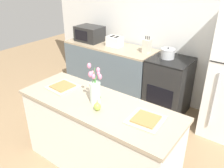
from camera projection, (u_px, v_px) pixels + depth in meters
ground_plane at (100, 166)px, 2.85m from camera, size 10.00×10.00×0.00m
back_wall at (179, 24)px, 3.68m from camera, size 5.20×0.08×2.70m
kitchen_island at (99, 137)px, 2.65m from camera, size 1.80×0.66×0.88m
back_counter at (110, 69)px, 4.36m from camera, size 1.68×0.60×0.91m
stove_range at (168, 86)px, 3.74m from camera, size 0.60×0.61×0.91m
flower_vase at (95, 89)px, 2.40m from camera, size 0.14×0.14×0.44m
pear_figurine at (97, 106)px, 2.31m from camera, size 0.07×0.07×0.12m
plate_setting_left at (63, 87)px, 2.77m from camera, size 0.33×0.33×0.02m
plate_setting_right at (146, 120)px, 2.17m from camera, size 0.33×0.33×0.02m
toaster at (115, 41)px, 4.07m from camera, size 0.28×0.18×0.17m
cooking_pot at (168, 53)px, 3.55m from camera, size 0.21×0.21×0.17m
microwave at (90, 34)px, 4.34m from camera, size 0.48×0.37×0.27m
knife_block at (147, 46)px, 3.75m from camera, size 0.10×0.14×0.27m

